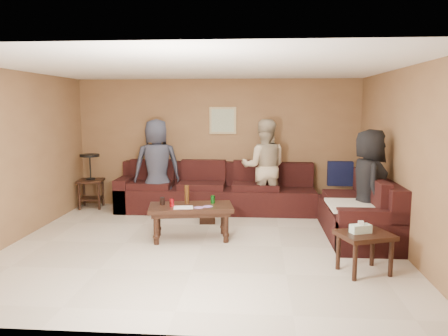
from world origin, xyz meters
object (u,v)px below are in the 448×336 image
object	(u,v)px
sectional_sofa	(259,201)
side_table_right	(364,239)
coffee_table	(191,211)
person_right	(369,185)
end_table_left	(91,180)
person_middle	(264,167)
waste_bin	(207,213)
person_left	(157,166)

from	to	relation	value
sectional_sofa	side_table_right	world-z (taller)	sectional_sofa
coffee_table	person_right	xyz separation A→B (m)	(2.62, 0.15, 0.39)
person_right	sectional_sofa	bearing A→B (deg)	57.22
end_table_left	person_middle	bearing A→B (deg)	-3.42
end_table_left	side_table_right	world-z (taller)	end_table_left
coffee_table	person_middle	world-z (taller)	person_middle
side_table_right	person_right	world-z (taller)	person_right
coffee_table	person_right	size ratio (longest dim) A/B	0.80
person_middle	person_right	xyz separation A→B (m)	(1.51, -1.51, -0.05)
side_table_right	coffee_table	bearing A→B (deg)	152.44
end_table_left	side_table_right	xyz separation A→B (m)	(4.51, -3.04, -0.13)
waste_bin	coffee_table	bearing A→B (deg)	-98.51
coffee_table	waste_bin	world-z (taller)	coffee_table
sectional_sofa	coffee_table	xyz separation A→B (m)	(-1.02, -1.24, 0.11)
coffee_table	person_right	bearing A→B (deg)	3.23
end_table_left	person_right	bearing A→B (deg)	-19.33
waste_bin	person_right	bearing A→B (deg)	-17.65
sectional_sofa	coffee_table	distance (m)	1.61
sectional_sofa	person_middle	distance (m)	0.69
coffee_table	person_right	world-z (taller)	person_right
sectional_sofa	side_table_right	size ratio (longest dim) A/B	6.41
person_middle	person_left	bearing A→B (deg)	2.08
end_table_left	person_middle	distance (m)	3.38
person_middle	person_right	distance (m)	2.13
person_left	person_right	distance (m)	3.78
coffee_table	side_table_right	world-z (taller)	coffee_table
waste_bin	person_right	distance (m)	2.69
side_table_right	person_right	xyz separation A→B (m)	(0.36, 1.33, 0.40)
end_table_left	person_right	world-z (taller)	person_right
waste_bin	person_middle	xyz separation A→B (m)	(0.97, 0.72, 0.71)
end_table_left	person_left	size ratio (longest dim) A/B	0.60
coffee_table	waste_bin	size ratio (longest dim) A/B	4.16
sectional_sofa	person_right	xyz separation A→B (m)	(1.60, -1.09, 0.50)
sectional_sofa	person_middle	xyz separation A→B (m)	(0.09, 0.41, 0.55)
sectional_sofa	side_table_right	xyz separation A→B (m)	(1.24, -2.42, 0.10)
sectional_sofa	side_table_right	bearing A→B (deg)	-62.85
sectional_sofa	waste_bin	world-z (taller)	sectional_sofa
person_left	person_middle	size ratio (longest dim) A/B	1.00
sectional_sofa	person_left	xyz separation A→B (m)	(-1.89, 0.36, 0.55)
side_table_right	person_middle	distance (m)	3.09
person_left	person_right	world-z (taller)	person_left
side_table_right	person_left	distance (m)	4.21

